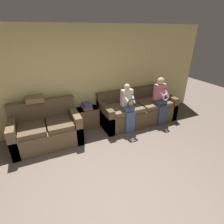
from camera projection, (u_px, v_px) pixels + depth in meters
ground_plane at (120, 210)px, 2.59m from camera, size 14.00×14.00×0.00m
wall_back at (71, 80)px, 4.33m from camera, size 7.92×0.06×2.55m
couch_main at (137, 110)px, 4.97m from camera, size 2.14×0.89×0.88m
couch_side at (47, 129)px, 4.02m from camera, size 1.48×0.91×0.95m
child_left_seated at (128, 107)px, 4.33m from camera, size 0.29×0.36×1.23m
child_right_seated at (161, 99)px, 4.70m from camera, size 0.32×0.38×1.28m
side_shelf at (88, 117)px, 4.67m from camera, size 0.57×0.38×0.55m
book_stack at (87, 106)px, 4.54m from camera, size 0.25×0.33×0.13m
throw_pillow at (35, 99)px, 3.95m from camera, size 0.38×0.38×0.10m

